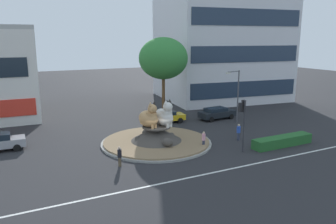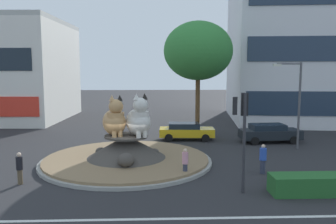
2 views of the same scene
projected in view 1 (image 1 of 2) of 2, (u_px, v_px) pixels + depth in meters
ground_plane at (156, 143)px, 31.66m from camera, size 160.00×160.00×0.00m
lane_centreline at (203, 175)px, 24.40m from camera, size 112.00×0.20×0.01m
roundabout_island at (156, 138)px, 31.52m from camera, size 10.51×10.51×1.70m
cat_statue_calico at (149, 118)px, 30.85m from camera, size 2.01×2.84×2.51m
cat_statue_white at (164, 116)px, 31.32m from camera, size 2.05×2.77×2.62m
traffic_light_mast at (243, 114)px, 28.63m from camera, size 0.78×0.47×4.64m
office_tower at (222, 4)px, 53.04m from camera, size 20.32×17.93×30.60m
clipped_hedge_strip at (282, 141)px, 30.90m from camera, size 6.42×1.20×0.90m
broadleaf_tree_behind_island at (163, 58)px, 41.37m from camera, size 6.15×6.15×10.02m
streetlight_arm at (237, 92)px, 38.74m from camera, size 2.19×0.64×6.22m
pedestrian_black_shirt at (120, 156)px, 25.83m from camera, size 0.33×0.33×1.62m
pedestrian_pink_shirt at (204, 139)px, 30.27m from camera, size 0.33×0.33×1.54m
pedestrian_blue_shirt at (239, 132)px, 32.51m from camera, size 0.38×0.38×1.64m
sedan_on_far_lane at (217, 113)px, 41.05m from camera, size 4.77×2.26×1.46m
hatchback_near_shophouse at (166, 117)px, 39.29m from camera, size 4.52×2.15×1.41m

